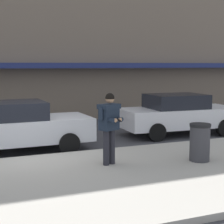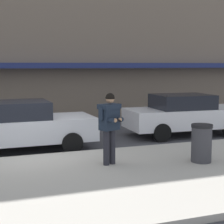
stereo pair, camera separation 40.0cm
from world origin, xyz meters
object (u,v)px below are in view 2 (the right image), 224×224
Objects in this scene: parked_sedan_mid at (19,126)px; man_texting_on_phone at (110,121)px; parked_sedan_far at (185,114)px; trash_bin at (202,143)px.

man_texting_on_phone is (1.91, -2.87, 0.46)m from parked_sedan_mid.
parked_sedan_far is 4.67× the size of trash_bin.
trash_bin is at bearing -115.72° from parked_sedan_far.
man_texting_on_phone is 1.84× the size of trash_bin.
parked_sedan_mid is 2.50× the size of man_texting_on_phone.
parked_sedan_mid is at bearing 123.62° from man_texting_on_phone.
parked_sedan_far is 5.48m from man_texting_on_phone.
parked_sedan_far is at bearing 64.28° from trash_bin.
parked_sedan_far is 4.45m from trash_bin.
man_texting_on_phone is at bearing -56.38° from parked_sedan_mid.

